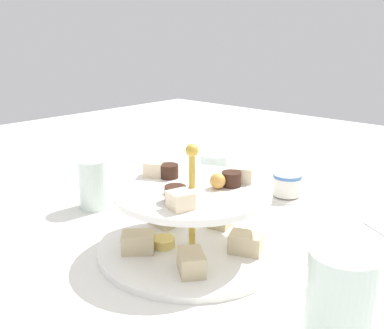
% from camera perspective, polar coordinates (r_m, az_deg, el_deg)
% --- Properties ---
extents(ground_plane, '(2.40, 2.40, 0.00)m').
position_cam_1_polar(ground_plane, '(0.69, 0.00, -11.18)').
color(ground_plane, silver).
extents(tiered_serving_stand, '(0.29, 0.29, 0.17)m').
position_cam_1_polar(tiered_serving_stand, '(0.67, -0.01, -7.69)').
color(tiered_serving_stand, white).
rests_on(tiered_serving_stand, ground_plane).
extents(water_glass_tall_right, '(0.07, 0.07, 0.13)m').
position_cam_1_polar(water_glass_tall_right, '(0.47, 18.92, -17.87)').
color(water_glass_tall_right, silver).
rests_on(water_glass_tall_right, ground_plane).
extents(water_glass_short_left, '(0.06, 0.06, 0.08)m').
position_cam_1_polar(water_glass_short_left, '(0.94, 2.97, -0.93)').
color(water_glass_short_left, silver).
rests_on(water_glass_short_left, ground_plane).
extents(teacup_with_saucer, '(0.09, 0.09, 0.05)m').
position_cam_1_polar(teacup_with_saucer, '(0.91, 12.47, -2.83)').
color(teacup_with_saucer, white).
rests_on(teacup_with_saucer, ground_plane).
extents(water_glass_mid_back, '(0.06, 0.06, 0.10)m').
position_cam_1_polar(water_glass_mid_back, '(0.85, -12.90, -2.53)').
color(water_glass_mid_back, silver).
rests_on(water_glass_mid_back, ground_plane).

